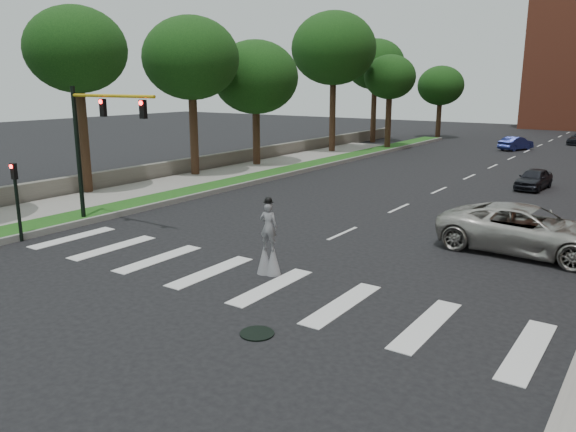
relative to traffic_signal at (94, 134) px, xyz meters
The scene contains 19 objects.
ground_plane 11.04m from the traffic_signal, 17.05° to the right, with size 160.00×160.00×0.00m, color black.
grass_median 17.56m from the traffic_signal, 95.77° to the left, with size 2.00×60.00×0.25m, color #194B15.
median_curb 17.48m from the traffic_signal, 92.25° to the left, with size 0.20×60.00×0.28m, color gray.
sidewalk_left 9.37m from the traffic_signal, 123.98° to the left, with size 4.00×60.00×0.18m, color gray.
stone_wall 20.64m from the traffic_signal, 110.80° to the left, with size 0.50×56.00×1.10m, color #615B53.
manhole 14.33m from the traffic_signal, 21.36° to the right, with size 0.90×0.90×0.04m, color black.
traffic_signal is the anchor object (origin of this frame).
secondary_signal 4.17m from the traffic_signal, 98.43° to the right, with size 0.25×0.21×3.23m.
stilt_performer 10.77m from the traffic_signal, ahead, with size 0.83×0.59×2.68m.
suv_crossing 18.41m from the traffic_signal, 20.88° to the left, with size 3.01×6.52×1.81m, color #B4B1AA.
car_near 25.42m from the traffic_signal, 55.22° to the left, with size 1.49×3.70×1.26m, color black.
car_mid 42.31m from the traffic_signal, 78.14° to the left, with size 1.37×3.93×1.29m, color navy.
tree_1 8.77m from the traffic_signal, 147.38° to the left, with size 5.52×5.52×10.45m.
tree_2 14.32m from the traffic_signal, 115.50° to the left, with size 6.41×6.41×10.63m.
tree_3 19.72m from the traffic_signal, 106.15° to the left, with size 6.44×6.44×9.47m.
tree_4 30.34m from the traffic_signal, 99.42° to the left, with size 7.56×7.56×12.50m.
tree_5 40.73m from the traffic_signal, 98.38° to the left, with size 6.20×6.20×10.84m.
tree_6 34.95m from the traffic_signal, 92.91° to the left, with size 4.87×4.87×8.91m.
tree_7 48.66m from the traffic_signal, 91.99° to the left, with size 5.24×5.24×8.22m.
Camera 1 is at (11.23, -12.62, 6.35)m, focal length 35.00 mm.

